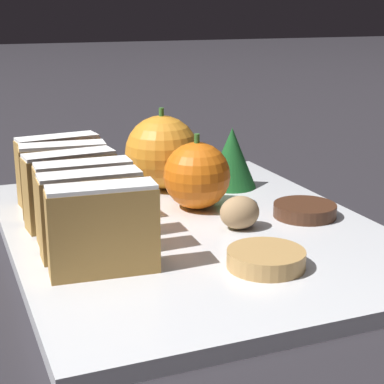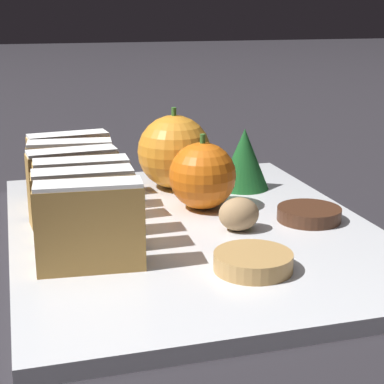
% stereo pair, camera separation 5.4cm
% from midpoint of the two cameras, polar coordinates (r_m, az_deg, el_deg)
% --- Properties ---
extents(ground_plane, '(6.00, 6.00, 0.00)m').
position_cam_midpoint_polar(ground_plane, '(0.55, 2.80, -4.21)').
color(ground_plane, '#28262B').
extents(serving_platter, '(0.30, 0.39, 0.01)m').
position_cam_midpoint_polar(serving_platter, '(0.55, 2.81, -3.63)').
color(serving_platter, silver).
rests_on(serving_platter, ground_plane).
extents(stollen_slice_front, '(0.08, 0.03, 0.06)m').
position_cam_midpoint_polar(stollen_slice_front, '(0.45, -5.71, -3.12)').
color(stollen_slice_front, '#B28442').
rests_on(stollen_slice_front, serving_platter).
extents(stollen_slice_second, '(0.08, 0.03, 0.06)m').
position_cam_midpoint_polar(stollen_slice_second, '(0.49, -6.44, -1.75)').
color(stollen_slice_second, '#B28442').
rests_on(stollen_slice_second, serving_platter).
extents(stollen_slice_third, '(0.08, 0.03, 0.06)m').
position_cam_midpoint_polar(stollen_slice_third, '(0.52, -6.81, -0.53)').
color(stollen_slice_third, '#B28442').
rests_on(stollen_slice_third, serving_platter).
extents(stollen_slice_fourth, '(0.08, 0.03, 0.06)m').
position_cam_midpoint_polar(stollen_slice_fourth, '(0.56, -7.77, 0.48)').
color(stollen_slice_fourth, '#B28442').
rests_on(stollen_slice_fourth, serving_platter).
extents(stollen_slice_fifth, '(0.08, 0.03, 0.06)m').
position_cam_midpoint_polar(stollen_slice_fifth, '(0.59, -8.13, 1.41)').
color(stollen_slice_fifth, '#B28442').
rests_on(stollen_slice_fifth, serving_platter).
extents(stollen_slice_sixth, '(0.08, 0.03, 0.06)m').
position_cam_midpoint_polar(stollen_slice_sixth, '(0.63, -8.41, 2.24)').
color(stollen_slice_sixth, '#B28442').
rests_on(stollen_slice_sixth, serving_platter).
extents(orange_near, '(0.08, 0.08, 0.08)m').
position_cam_midpoint_polar(orange_near, '(0.66, 0.77, 3.57)').
color(orange_near, orange).
rests_on(orange_near, serving_platter).
extents(orange_far, '(0.06, 0.06, 0.07)m').
position_cam_midpoint_polar(orange_far, '(0.59, 3.57, 1.41)').
color(orange_far, orange).
rests_on(orange_far, serving_platter).
extents(walnut, '(0.03, 0.03, 0.03)m').
position_cam_midpoint_polar(walnut, '(0.54, 7.06, -2.01)').
color(walnut, tan).
rests_on(walnut, serving_platter).
extents(chocolate_cookie, '(0.06, 0.06, 0.01)m').
position_cam_midpoint_polar(chocolate_cookie, '(0.58, 13.04, -1.96)').
color(chocolate_cookie, '#472819').
rests_on(chocolate_cookie, serving_platter).
extents(gingerbread_cookie, '(0.06, 0.06, 0.01)m').
position_cam_midpoint_polar(gingerbread_cookie, '(0.46, 8.83, -6.19)').
color(gingerbread_cookie, tan).
rests_on(gingerbread_cookie, serving_platter).
extents(evergreen_sprig, '(0.05, 0.05, 0.06)m').
position_cam_midpoint_polar(evergreen_sprig, '(0.66, 7.03, 2.92)').
color(evergreen_sprig, '#195623').
rests_on(evergreen_sprig, serving_platter).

